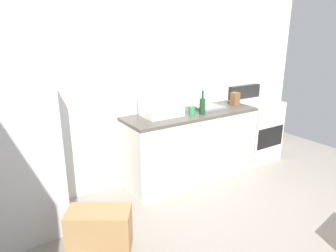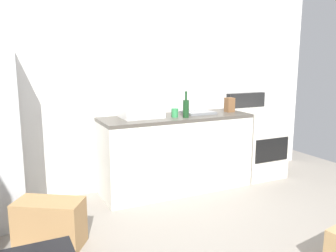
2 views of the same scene
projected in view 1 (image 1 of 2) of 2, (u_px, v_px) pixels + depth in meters
ground_plane at (238, 229)px, 3.01m from camera, size 6.00×6.00×0.00m
wall_back at (157, 80)px, 3.87m from camera, size 5.00×0.10×2.60m
kitchen_counter at (191, 145)px, 4.00m from camera, size 1.80×0.60×0.90m
refrigerator at (17, 149)px, 2.77m from camera, size 0.68×0.66×1.71m
stove_oven at (254, 129)px, 4.63m from camera, size 0.60×0.61×1.10m
microwave at (161, 105)px, 3.66m from camera, size 0.46×0.34×0.27m
sink_basin at (209, 107)px, 4.06m from camera, size 0.36×0.32×0.03m
wine_bottle at (202, 106)px, 3.73m from camera, size 0.07×0.07×0.30m
coffee_mug at (192, 110)px, 3.76m from camera, size 0.08×0.08×0.10m
knife_block at (235, 99)px, 4.23m from camera, size 0.10×0.10×0.18m
cardboard_box_medium at (100, 230)px, 2.67m from camera, size 0.62×0.54×0.40m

